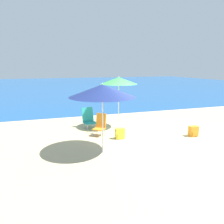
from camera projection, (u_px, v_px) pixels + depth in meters
The scene contains 8 objects.
ground_plane at pixel (153, 142), 7.68m from camera, with size 60.00×60.00×0.00m, color #C6B284.
sea_water at pixel (67, 85), 30.74m from camera, with size 60.00×40.00×0.01m.
beach_umbrella_navy at pixel (102, 91), 6.37m from camera, with size 1.97×1.97×2.15m.
beach_umbrella_green at pixel (119, 81), 9.08m from camera, with size 1.56×1.56×2.23m.
beach_chair_orange at pixel (100, 124), 8.43m from camera, with size 0.61×0.62×0.85m.
beach_chair_teal at pixel (89, 118), 9.46m from camera, with size 0.61×0.68×0.88m.
backpack_yellow at pixel (120, 134), 8.05m from camera, with size 0.34×0.20×0.39m.
backpack_orange at pixel (193, 131), 8.34m from camera, with size 0.33×0.24×0.40m.
Camera 1 is at (-3.67, -6.47, 2.63)m, focal length 35.00 mm.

